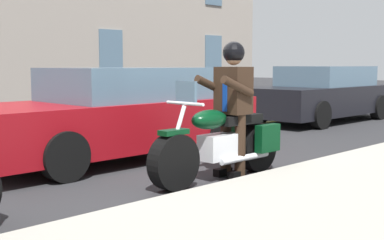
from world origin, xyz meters
The scene contains 6 objects.
ground_plane centered at (0.00, 0.00, 0.00)m, with size 80.00×80.00×0.00m, color #28282B.
lane_center_stripe centered at (0.00, -2.00, 0.01)m, with size 60.00×0.16×0.01m, color #E5DB4C.
motorcycle_main centered at (0.14, 1.49, 0.45)m, with size 2.21×0.60×1.26m.
rider_main centered at (-0.04, 1.48, 1.04)m, with size 0.62×0.54×1.74m.
car_silver centered at (0.15, -0.63, 0.69)m, with size 4.60×1.92×1.40m.
car_dark centered at (-6.70, -1.19, 0.69)m, with size 4.60×1.92×1.40m.
Camera 1 is at (5.00, 5.79, 1.46)m, focal length 48.49 mm.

